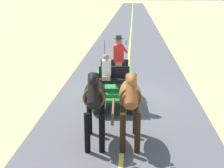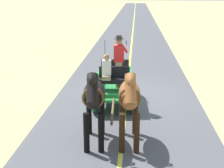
{
  "view_description": "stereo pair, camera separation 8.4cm",
  "coord_description": "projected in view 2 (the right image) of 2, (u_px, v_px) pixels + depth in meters",
  "views": [
    {
      "loc": [
        -0.24,
        11.57,
        3.99
      ],
      "look_at": [
        0.4,
        1.97,
        1.1
      ],
      "focal_mm": 51.41,
      "sensor_mm": 36.0,
      "label": 1
    },
    {
      "loc": [
        -0.32,
        11.56,
        3.99
      ],
      "look_at": [
        0.4,
        1.97,
        1.1
      ],
      "focal_mm": 51.41,
      "sensor_mm": 36.0,
      "label": 2
    }
  ],
  "objects": [
    {
      "name": "horse_near_side",
      "position": [
        129.0,
        97.0,
        8.13
      ],
      "size": [
        0.62,
        2.13,
        2.21
      ],
      "color": "brown",
      "rests_on": "ground"
    },
    {
      "name": "ground_plane",
      "position": [
        126.0,
        97.0,
        12.21
      ],
      "size": [
        200.0,
        200.0,
        0.0
      ],
      "primitive_type": "plane",
      "color": "tan"
    },
    {
      "name": "horse_off_side",
      "position": [
        94.0,
        97.0,
        8.16
      ],
      "size": [
        0.69,
        2.14,
        2.21
      ],
      "color": "black",
      "rests_on": "ground"
    },
    {
      "name": "horse_drawn_carriage",
      "position": [
        115.0,
        83.0,
        11.19
      ],
      "size": [
        1.51,
        4.51,
        2.5
      ],
      "color": "#1E7233",
      "rests_on": "ground"
    },
    {
      "name": "road_surface",
      "position": [
        126.0,
        97.0,
        12.21
      ],
      "size": [
        5.38,
        160.0,
        0.01
      ],
      "primitive_type": "cube",
      "color": "#4C4C51",
      "rests_on": "ground"
    },
    {
      "name": "road_centre_stripe",
      "position": [
        126.0,
        97.0,
        12.21
      ],
      "size": [
        0.12,
        160.0,
        0.0
      ],
      "primitive_type": "cube",
      "color": "#DBCC4C",
      "rests_on": "road_surface"
    }
  ]
}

